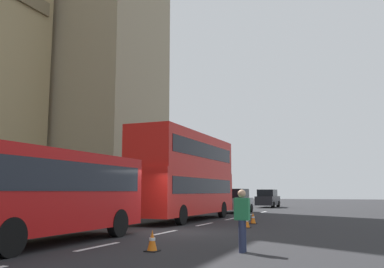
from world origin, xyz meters
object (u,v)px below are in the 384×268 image
(traffic_cone_west, at_px, (152,241))
(traffic_cone_middle, at_px, (247,222))
(sedan_lead, at_px, (236,201))
(traffic_cone_east, at_px, (253,218))
(sedan_trailing, at_px, (268,199))
(pedestrian_near_cones, at_px, (242,218))
(double_decker_bus, at_px, (186,173))

(traffic_cone_west, xyz_separation_m, traffic_cone_middle, (8.28, -0.52, 0.00))
(sedan_lead, xyz_separation_m, traffic_cone_east, (-10.62, -3.95, -0.63))
(sedan_trailing, relative_size, traffic_cone_west, 7.59)
(sedan_trailing, bearing_deg, sedan_lead, 179.66)
(sedan_trailing, relative_size, traffic_cone_east, 7.59)
(sedan_lead, relative_size, traffic_cone_west, 7.59)
(sedan_trailing, distance_m, traffic_cone_east, 22.90)
(traffic_cone_west, bearing_deg, pedestrian_near_cones, -72.15)
(double_decker_bus, bearing_deg, traffic_cone_middle, -128.19)
(sedan_lead, distance_m, sedan_trailing, 11.94)
(traffic_cone_east, bearing_deg, pedestrian_near_cones, -167.95)
(sedan_trailing, height_order, traffic_cone_east, sedan_trailing)
(traffic_cone_middle, bearing_deg, double_decker_bus, 51.81)
(sedan_lead, distance_m, traffic_cone_middle, 13.74)
(traffic_cone_west, distance_m, pedestrian_near_cones, 2.56)
(double_decker_bus, relative_size, traffic_cone_west, 17.72)
(sedan_lead, bearing_deg, traffic_cone_east, -159.59)
(traffic_cone_middle, height_order, traffic_cone_east, same)
(traffic_cone_west, bearing_deg, sedan_lead, 9.89)
(double_decker_bus, xyz_separation_m, sedan_lead, (9.53, -0.23, -1.80))
(traffic_cone_middle, bearing_deg, pedestrian_near_cones, -166.28)
(sedan_trailing, bearing_deg, traffic_cone_east, -170.23)
(double_decker_bus, xyz_separation_m, traffic_cone_east, (-1.09, -4.19, -2.43))
(double_decker_bus, bearing_deg, pedestrian_near_cones, -150.26)
(double_decker_bus, xyz_separation_m, pedestrian_near_cones, (-11.04, -6.31, -1.80))
(sedan_lead, xyz_separation_m, sedan_trailing, (11.94, -0.07, 0.00))
(pedestrian_near_cones, bearing_deg, sedan_trailing, 10.47)
(traffic_cone_middle, xyz_separation_m, pedestrian_near_cones, (-7.52, -1.84, 0.63))
(sedan_trailing, xyz_separation_m, traffic_cone_middle, (-24.99, -4.17, -0.63))
(traffic_cone_east, relative_size, pedestrian_near_cones, 0.34)
(traffic_cone_middle, bearing_deg, traffic_cone_east, 6.77)
(double_decker_bus, distance_m, traffic_cone_middle, 6.19)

